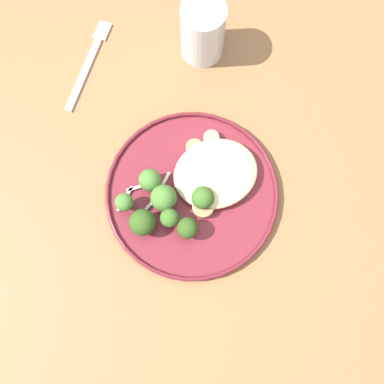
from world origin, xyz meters
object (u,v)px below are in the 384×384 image
dinner_plate (192,194)px  broccoli_floret_near_rim (188,228)px  seared_scallop_large_seared (194,148)px  broccoli_floret_rear_charred (169,218)px  seared_scallop_half_hidden (245,160)px  broccoli_floret_beside_noodles (142,222)px  seared_scallop_front_small (203,207)px  seared_scallop_left_edge (195,167)px  broccoli_floret_tall_stalk (150,180)px  seared_scallop_right_edge (213,158)px  broccoli_floret_right_tilted (203,198)px  water_glass (203,34)px  broccoli_floret_small_sprig (124,202)px  dinner_fork (89,62)px  seared_scallop_tilted_round (219,174)px  seared_scallop_tiny_bay (211,138)px  broccoli_floret_front_edge (164,198)px

dinner_plate → broccoli_floret_near_rim: size_ratio=6.23×
seared_scallop_large_seared → broccoli_floret_rear_charred: bearing=54.1°
seared_scallop_half_hidden → dinner_plate: bearing=13.8°
broccoli_floret_beside_noodles → seared_scallop_front_small: bearing=178.5°
seared_scallop_left_edge → broccoli_floret_tall_stalk: bearing=3.2°
broccoli_floret_tall_stalk → broccoli_floret_rear_charred: size_ratio=1.01×
seared_scallop_large_seared → seared_scallop_half_hidden: (-0.07, 0.05, -0.00)m
seared_scallop_right_edge → broccoli_floret_right_tilted: size_ratio=0.45×
seared_scallop_left_edge → seared_scallop_half_hidden: same height
seared_scallop_right_edge → water_glass: 0.22m
broccoli_floret_tall_stalk → water_glass: bearing=-126.6°
broccoli_floret_small_sprig → dinner_fork: size_ratio=0.30×
seared_scallop_large_seared → seared_scallop_right_edge: size_ratio=1.31×
seared_scallop_front_small → broccoli_floret_right_tilted: size_ratio=0.71×
dinner_fork → seared_scallop_front_small: bearing=108.9°
seared_scallop_tilted_round → broccoli_floret_rear_charred: bearing=25.8°
seared_scallop_left_edge → broccoli_floret_near_rim: size_ratio=0.67×
broccoli_floret_small_sprig → broccoli_floret_beside_noodles: bearing=114.7°
seared_scallop_tiny_bay → broccoli_floret_tall_stalk: broccoli_floret_tall_stalk is taller
water_glass → seared_scallop_left_edge: bearing=68.4°
dinner_plate → seared_scallop_right_edge: bearing=-139.5°
seared_scallop_right_edge → water_glass: bearing=-103.5°
dinner_plate → broccoli_floret_rear_charred: bearing=34.9°
dinner_plate → dinner_fork: 0.31m
seared_scallop_tiny_bay → broccoli_floret_rear_charred: bearing=46.0°
dinner_plate → broccoli_floret_small_sprig: 0.11m
seared_scallop_right_edge → broccoli_floret_tall_stalk: broccoli_floret_tall_stalk is taller
seared_scallop_front_small → broccoli_floret_tall_stalk: size_ratio=0.73×
seared_scallop_tilted_round → seared_scallop_tiny_bay: 0.06m
seared_scallop_tiny_bay → broccoli_floret_rear_charred: (0.11, 0.11, 0.02)m
broccoli_floret_front_edge → broccoli_floret_rear_charred: bearing=88.6°
water_glass → broccoli_floret_near_rim: bearing=67.6°
seared_scallop_left_edge → water_glass: size_ratio=0.27×
seared_scallop_right_edge → seared_scallop_tiny_bay: bearing=-103.6°
seared_scallop_right_edge → broccoli_floret_near_rim: (0.08, 0.10, 0.02)m
broccoli_floret_right_tilted → broccoli_floret_tall_stalk: bearing=-37.1°
seared_scallop_large_seared → broccoli_floret_beside_noodles: size_ratio=0.55×
broccoli_floret_beside_noodles → dinner_fork: bearing=-88.3°
seared_scallop_right_edge → seared_scallop_tiny_bay: same height
seared_scallop_half_hidden → seared_scallop_tiny_bay: bearing=-52.3°
seared_scallop_tilted_round → broccoli_floret_beside_noodles: 0.15m
seared_scallop_large_seared → broccoli_floret_near_rim: bearing=67.4°
broccoli_floret_rear_charred → dinner_fork: 0.33m
broccoli_floret_beside_noodles → broccoli_floret_tall_stalk: 0.07m
dinner_plate → broccoli_floret_near_rim: bearing=65.5°
broccoli_floret_beside_noodles → seared_scallop_tiny_bay: bearing=-145.0°
seared_scallop_tiny_bay → broccoli_floret_right_tilted: 0.11m
broccoli_floret_small_sprig → seared_scallop_front_small: bearing=160.4°
seared_scallop_tilted_round → seared_scallop_left_edge: (0.03, -0.02, 0.00)m
seared_scallop_half_hidden → broccoli_floret_tall_stalk: bearing=-3.7°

